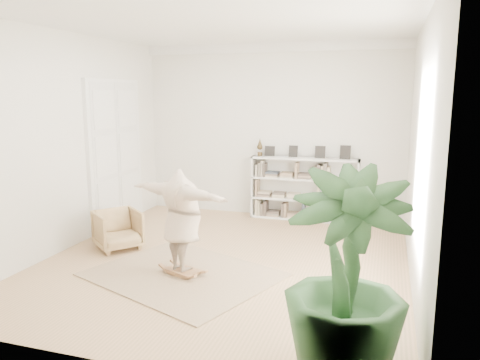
# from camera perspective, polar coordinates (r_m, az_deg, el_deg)

# --- Properties ---
(floor) EXTENTS (6.00, 6.00, 0.00)m
(floor) POSITION_cam_1_polar(r_m,az_deg,el_deg) (7.47, -1.86, -9.85)
(floor) COLOR #9D7D51
(floor) RESTS_ON ground
(room_shell) EXTENTS (6.00, 6.00, 6.00)m
(room_shell) POSITION_cam_1_polar(r_m,az_deg,el_deg) (9.86, 3.91, 15.84)
(room_shell) COLOR silver
(room_shell) RESTS_ON floor
(doors) EXTENTS (0.09, 1.78, 2.92)m
(doors) POSITION_cam_1_polar(r_m,az_deg,el_deg) (9.44, -14.90, 2.90)
(doors) COLOR white
(doors) RESTS_ON floor
(bookshelf) EXTENTS (2.20, 0.35, 1.64)m
(bookshelf) POSITION_cam_1_polar(r_m,az_deg,el_deg) (9.75, 7.78, -1.16)
(bookshelf) COLOR silver
(bookshelf) RESTS_ON floor
(armchair) EXTENTS (1.00, 1.00, 0.65)m
(armchair) POSITION_cam_1_polar(r_m,az_deg,el_deg) (8.22, -14.66, -5.86)
(armchair) COLOR tan
(armchair) RESTS_ON floor
(rug) EXTENTS (3.05, 2.77, 0.02)m
(rug) POSITION_cam_1_polar(r_m,az_deg,el_deg) (6.97, -6.97, -11.36)
(rug) COLOR tan
(rug) RESTS_ON floor
(rocker_board) EXTENTS (0.59, 0.47, 0.11)m
(rocker_board) POSITION_cam_1_polar(r_m,az_deg,el_deg) (6.95, -6.98, -10.91)
(rocker_board) COLOR #8F5D39
(rocker_board) RESTS_ON rug
(person) EXTENTS (1.87, 1.12, 1.48)m
(person) POSITION_cam_1_polar(r_m,az_deg,el_deg) (6.70, -7.13, -4.54)
(person) COLOR #C6AD94
(person) RESTS_ON rocker_board
(houseplant) EXTENTS (1.24, 1.24, 1.97)m
(houseplant) POSITION_cam_1_polar(r_m,az_deg,el_deg) (4.37, 12.75, -11.48)
(houseplant) COLOR #2A5329
(houseplant) RESTS_ON floor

